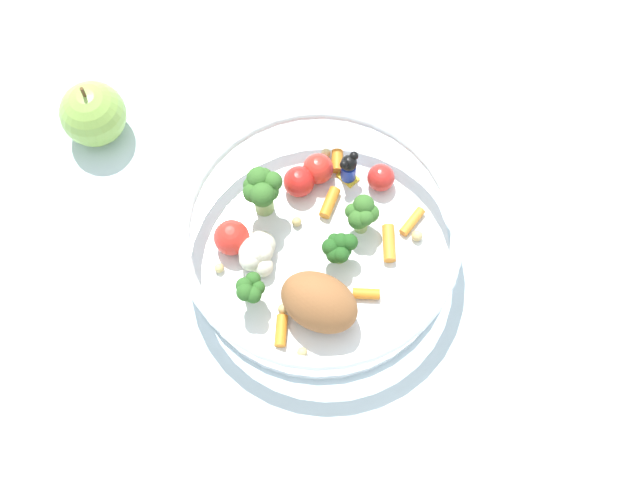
% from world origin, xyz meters
% --- Properties ---
extents(ground_plane, '(2.40, 2.40, 0.00)m').
position_xyz_m(ground_plane, '(0.00, 0.00, 0.00)').
color(ground_plane, silver).
extents(food_container, '(0.26, 0.26, 0.07)m').
position_xyz_m(food_container, '(0.02, 0.01, 0.03)').
color(food_container, white).
rests_on(food_container, ground_plane).
extents(loose_apple, '(0.07, 0.07, 0.08)m').
position_xyz_m(loose_apple, '(0.09, -0.24, 0.03)').
color(loose_apple, '#8CB74C').
rests_on(loose_apple, ground_plane).
extents(folded_napkin, '(0.15, 0.16, 0.01)m').
position_xyz_m(folded_napkin, '(0.07, 0.23, 0.00)').
color(folded_napkin, white).
rests_on(folded_napkin, ground_plane).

